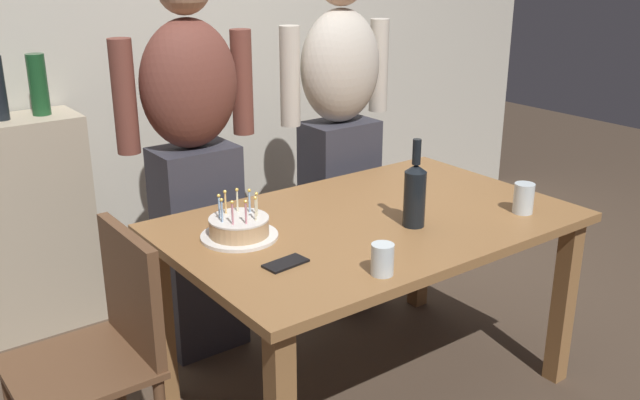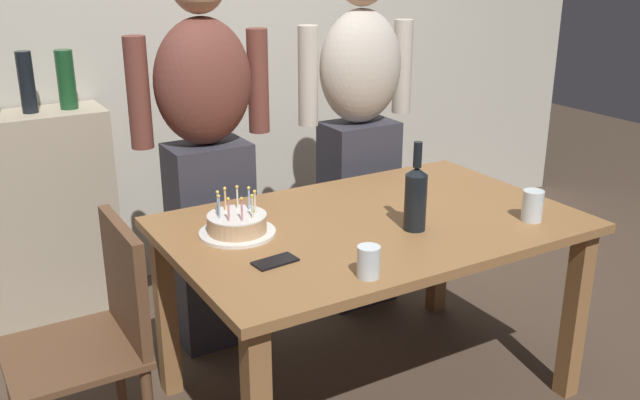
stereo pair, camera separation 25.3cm
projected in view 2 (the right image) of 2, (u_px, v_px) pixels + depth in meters
ground_plane at (368, 391)px, 2.87m from camera, size 10.00×10.00×0.00m
back_wall at (206, 27)px, 3.69m from camera, size 5.20×0.10×2.60m
dining_table at (372, 245)px, 2.65m from camera, size 1.50×0.96×0.74m
birthday_cake at (237, 225)px, 2.48m from camera, size 0.27×0.27×0.16m
water_glass_near at (533, 206)px, 2.60m from camera, size 0.08×0.08×0.12m
water_glass_far at (369, 262)px, 2.16m from camera, size 0.07×0.07×0.10m
wine_bottle at (416, 196)px, 2.50m from camera, size 0.08×0.08×0.32m
cell_phone at (275, 262)px, 2.27m from camera, size 0.15×0.09×0.01m
person_man_bearded at (207, 154)px, 2.97m from camera, size 0.61×0.27×1.66m
person_woman_cardigan at (359, 132)px, 3.34m from camera, size 0.61×0.27×1.66m
dining_chair at (99, 331)px, 2.30m from camera, size 0.42×0.42×0.87m
shelf_cabinet at (26, 217)px, 3.28m from camera, size 0.79×0.30×1.27m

